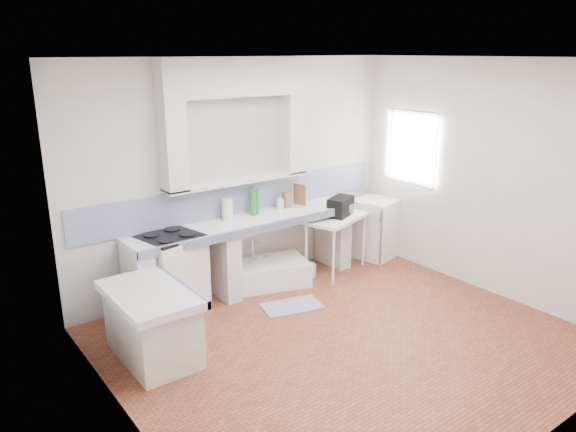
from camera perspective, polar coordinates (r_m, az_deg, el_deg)
floor at (r=5.81m, az=6.08°, el=-12.78°), size 4.50×4.50×0.00m
ceiling at (r=5.06m, az=7.09°, el=16.02°), size 4.50×4.50×0.00m
wall_back at (r=6.81m, az=-5.07°, el=4.37°), size 4.50×0.00×4.50m
wall_front at (r=4.13m, az=25.96°, el=-5.67°), size 4.50×0.00×4.50m
wall_left at (r=4.13m, az=-16.97°, el=-4.66°), size 0.00×4.50×4.50m
wall_right at (r=6.96m, az=20.22°, el=3.67°), size 0.00×4.50×4.50m
alcove_mass at (r=6.49m, az=-5.51°, el=14.24°), size 1.90×0.25×0.45m
window_frame at (r=7.76m, az=13.68°, el=7.01°), size 0.35×0.86×1.06m
lace_valance at (r=7.59m, az=13.17°, el=9.74°), size 0.01×0.84×0.24m
counter_slab at (r=6.65m, az=-4.31°, el=-0.73°), size 3.00×0.60×0.08m
counter_lip at (r=6.42m, az=-2.96°, el=-1.34°), size 3.00×0.04×0.10m
counter_pier_left at (r=6.22m, az=-15.22°, el=-7.01°), size 0.20×0.55×0.82m
counter_pier_mid at (r=6.63m, az=-6.78°, el=-4.99°), size 0.20×0.55×0.82m
counter_pier_right at (r=7.59m, az=4.69°, el=-2.06°), size 0.20×0.55×0.82m
peninsula_top at (r=5.37m, az=-14.16°, el=-7.92°), size 0.70×1.10×0.08m
peninsula_base at (r=5.52m, az=-13.90°, el=-11.22°), size 0.60×1.00×0.62m
peninsula_lip at (r=5.49m, az=-10.98°, el=-7.14°), size 0.04×1.10×0.10m
backsplash at (r=6.86m, az=-4.94°, el=1.91°), size 4.27×0.03×0.40m
stove at (r=6.35m, az=-11.98°, el=-5.99°), size 0.73×0.71×0.88m
sink at (r=7.00m, az=-2.69°, el=-6.10°), size 1.26×0.92×0.27m
side_table at (r=7.36m, az=5.00°, el=-2.92°), size 1.03×0.77×0.04m
fridge at (r=7.94m, az=9.07°, el=-1.25°), size 0.66×0.66×0.85m
bucket_red at (r=6.82m, az=-4.00°, el=-6.83°), size 0.36×0.36×0.26m
bucket_orange at (r=6.92m, az=-1.36°, el=-6.41°), size 0.29×0.29×0.26m
bucket_blue at (r=7.12m, az=0.07°, el=-5.59°), size 0.39×0.39×0.29m
basin_white at (r=7.30m, az=1.55°, el=-5.64°), size 0.39×0.39×0.14m
water_bottle_a at (r=7.11m, az=-3.53°, el=-5.61°), size 0.11×0.11×0.30m
water_bottle_b at (r=7.16m, az=-2.33°, el=-5.35°), size 0.11×0.11×0.32m
black_bag at (r=7.26m, az=5.49°, el=1.00°), size 0.45×0.37×0.25m
green_bottle_a at (r=6.79m, az=-3.71°, el=1.53°), size 0.10×0.10×0.35m
green_bottle_b at (r=6.84m, az=-3.30°, el=1.52°), size 0.09×0.09×0.31m
knife_block at (r=7.12m, az=-0.11°, el=1.70°), size 0.10×0.09×0.20m
cutting_board at (r=7.23m, az=1.25°, el=2.25°), size 0.05×0.21×0.28m
paper_towel at (r=6.63m, az=-6.35°, el=0.70°), size 0.16×0.16×0.26m
soap_bottle at (r=7.06m, az=-0.84°, el=1.51°), size 0.11×0.11×0.19m
rug at (r=6.47m, az=0.40°, el=-9.35°), size 0.76×0.55×0.01m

